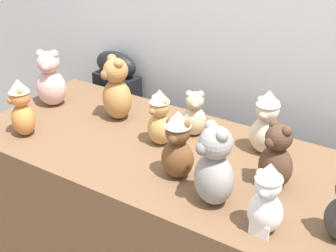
% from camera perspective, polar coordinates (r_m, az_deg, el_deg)
% --- Properties ---
extents(display_table, '(1.80, 0.79, 0.76)m').
position_cam_1_polar(display_table, '(2.24, 0.00, -11.37)').
color(display_table, brown).
rests_on(display_table, ground_plane).
extents(instrument_case, '(0.29, 0.14, 0.93)m').
position_cam_1_polar(instrument_case, '(2.88, -5.97, 0.34)').
color(instrument_case, black).
rests_on(instrument_case, ground_plane).
extents(teddy_bear_chestnut, '(0.14, 0.12, 0.29)m').
position_cam_1_polar(teddy_bear_chestnut, '(1.78, 1.18, -2.40)').
color(teddy_bear_chestnut, brown).
rests_on(teddy_bear_chestnut, display_table).
extents(teddy_bear_ginger, '(0.16, 0.15, 0.27)m').
position_cam_1_polar(teddy_bear_ginger, '(2.18, -17.41, 2.09)').
color(teddy_bear_ginger, '#D17F3D').
rests_on(teddy_bear_ginger, display_table).
extents(teddy_bear_cream, '(0.13, 0.12, 0.29)m').
position_cam_1_polar(teddy_bear_cream, '(1.98, 11.86, 0.39)').
color(teddy_bear_cream, beige).
rests_on(teddy_bear_cream, display_table).
extents(teddy_bear_cocoa, '(0.17, 0.16, 0.27)m').
position_cam_1_polar(teddy_bear_cocoa, '(1.78, 13.05, -3.74)').
color(teddy_bear_cocoa, '#4C3323').
rests_on(teddy_bear_cocoa, display_table).
extents(teddy_bear_caramel, '(0.21, 0.19, 0.31)m').
position_cam_1_polar(teddy_bear_caramel, '(2.24, -6.30, 4.37)').
color(teddy_bear_caramel, '#B27A42').
rests_on(teddy_bear_caramel, display_table).
extents(teddy_bear_honey, '(0.14, 0.12, 0.26)m').
position_cam_1_polar(teddy_bear_honey, '(2.01, -1.03, 1.00)').
color(teddy_bear_honey, tan).
rests_on(teddy_bear_honey, display_table).
extents(teddy_bear_snow, '(0.12, 0.11, 0.26)m').
position_cam_1_polar(teddy_bear_snow, '(1.55, 11.91, -8.67)').
color(teddy_bear_snow, white).
rests_on(teddy_bear_snow, display_table).
extents(teddy_bear_ash, '(0.21, 0.20, 0.31)m').
position_cam_1_polar(teddy_bear_ash, '(1.65, 5.65, -5.05)').
color(teddy_bear_ash, gray).
rests_on(teddy_bear_ash, display_table).
extents(teddy_bear_blush, '(0.19, 0.18, 0.30)m').
position_cam_1_polar(teddy_bear_blush, '(2.44, -14.14, 5.47)').
color(teddy_bear_blush, beige).
rests_on(teddy_bear_blush, display_table).
extents(teddy_bear_sand, '(0.14, 0.14, 0.22)m').
position_cam_1_polar(teddy_bear_sand, '(2.10, 3.21, 1.39)').
color(teddy_bear_sand, '#CCB78E').
rests_on(teddy_bear_sand, display_table).
extents(name_card_front_left, '(0.07, 0.01, 0.05)m').
position_cam_1_polar(name_card_front_left, '(1.59, 11.00, -12.40)').
color(name_card_front_left, white).
rests_on(name_card_front_left, display_table).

